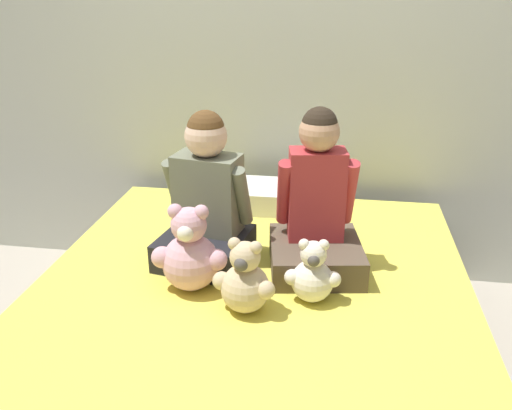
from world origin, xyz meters
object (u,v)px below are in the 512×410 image
object	(u,v)px
child_on_right	(316,212)
pillow_at_headboard	(276,197)
bed	(248,353)
teddy_bear_held_by_left_child	(190,254)
child_on_left	(206,202)
teddy_bear_held_by_right_child	(312,275)
teddy_bear_between_children	(245,281)

from	to	relation	value
child_on_right	pillow_at_headboard	world-z (taller)	child_on_right
pillow_at_headboard	bed	bearing A→B (deg)	-90.00
teddy_bear_held_by_left_child	child_on_left	bearing A→B (deg)	85.70
teddy_bear_held_by_right_child	teddy_bear_between_children	xyz separation A→B (m)	(-0.22, -0.10, 0.01)
teddy_bear_held_by_left_child	child_on_right	bearing A→B (deg)	25.58
teddy_bear_held_by_left_child	pillow_at_headboard	bearing A→B (deg)	72.09
child_on_left	child_on_right	bearing A→B (deg)	10.07
bed	teddy_bear_held_by_left_child	bearing A→B (deg)	172.11
teddy_bear_held_by_left_child	teddy_bear_held_by_right_child	xyz separation A→B (m)	(0.45, -0.02, -0.04)
child_on_left	teddy_bear_held_by_left_child	world-z (taller)	child_on_left
teddy_bear_between_children	bed	bearing A→B (deg)	106.25
teddy_bear_held_by_left_child	teddy_bear_held_by_right_child	world-z (taller)	teddy_bear_held_by_left_child
child_on_left	teddy_bear_held_by_right_child	xyz separation A→B (m)	(0.44, -0.26, -0.15)
pillow_at_headboard	child_on_left	bearing A→B (deg)	-110.24
bed	child_on_right	xyz separation A→B (m)	(0.22, 0.27, 0.48)
teddy_bear_held_by_left_child	teddy_bear_between_children	bearing A→B (deg)	-30.42
teddy_bear_held_by_left_child	bed	bearing A→B (deg)	-10.89
teddy_bear_between_children	pillow_at_headboard	bearing A→B (deg)	103.23
child_on_right	teddy_bear_between_children	size ratio (longest dim) A/B	2.36
pillow_at_headboard	teddy_bear_held_by_left_child	bearing A→B (deg)	-104.91
bed	child_on_left	size ratio (longest dim) A/B	3.36
bed	child_on_left	bearing A→B (deg)	127.92
teddy_bear_between_children	teddy_bear_held_by_left_child	bearing A→B (deg)	165.50
child_on_left	bed	bearing A→B (deg)	-41.79
child_on_left	child_on_right	xyz separation A→B (m)	(0.44, -0.00, -0.01)
child_on_left	teddy_bear_held_by_right_child	world-z (taller)	child_on_left
child_on_left	teddy_bear_between_children	distance (m)	0.44
child_on_left	teddy_bear_held_by_right_child	size ratio (longest dim) A/B	2.56
teddy_bear_held_by_right_child	pillow_at_headboard	bearing A→B (deg)	101.22
bed	teddy_bear_held_by_right_child	xyz separation A→B (m)	(0.23, 0.01, 0.35)
teddy_bear_held_by_left_child	pillow_at_headboard	size ratio (longest dim) A/B	0.69
bed	pillow_at_headboard	size ratio (longest dim) A/B	4.24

